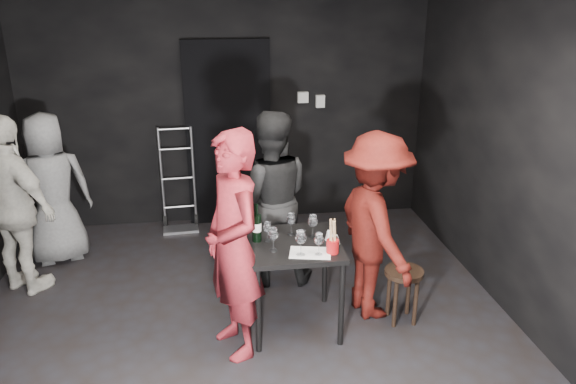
{
  "coord_description": "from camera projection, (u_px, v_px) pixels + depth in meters",
  "views": [
    {
      "loc": [
        -0.18,
        -3.76,
        2.66
      ],
      "look_at": [
        0.38,
        0.25,
        1.15
      ],
      "focal_mm": 35.0,
      "sensor_mm": 36.0,
      "label": 1
    }
  ],
  "objects": [
    {
      "name": "floor",
      "position": [
        245.0,
        341.0,
        4.44
      ],
      "size": [
        4.5,
        5.0,
        0.02
      ],
      "primitive_type": "cube",
      "color": "black",
      "rests_on": "ground"
    },
    {
      "name": "wall_back",
      "position": [
        227.0,
        107.0,
        6.29
      ],
      "size": [
        4.5,
        0.04,
        2.7
      ],
      "primitive_type": "cube",
      "color": "black",
      "rests_on": "ground"
    },
    {
      "name": "wall_right",
      "position": [
        537.0,
        167.0,
        4.26
      ],
      "size": [
        0.04,
        5.0,
        2.7
      ],
      "primitive_type": "cube",
      "color": "black",
      "rests_on": "ground"
    },
    {
      "name": "doorway",
      "position": [
        228.0,
        135.0,
        6.34
      ],
      "size": [
        0.95,
        0.1,
        2.1
      ],
      "primitive_type": "cube",
      "color": "black",
      "rests_on": "ground"
    },
    {
      "name": "wallbox_upper",
      "position": [
        303.0,
        97.0,
        6.32
      ],
      "size": [
        0.12,
        0.06,
        0.12
      ],
      "primitive_type": "cube",
      "color": "#B7B7B2",
      "rests_on": "wall_back"
    },
    {
      "name": "wallbox_lower",
      "position": [
        320.0,
        101.0,
        6.36
      ],
      "size": [
        0.1,
        0.06,
        0.14
      ],
      "primitive_type": "cube",
      "color": "#B7B7B2",
      "rests_on": "wall_back"
    },
    {
      "name": "hand_truck",
      "position": [
        180.0,
        210.0,
        6.42
      ],
      "size": [
        0.39,
        0.34,
        1.18
      ],
      "rotation": [
        0.0,
        0.0,
        0.07
      ],
      "color": "#B2B2B7",
      "rests_on": "floor"
    },
    {
      "name": "tasting_table",
      "position": [
        294.0,
        254.0,
        4.44
      ],
      "size": [
        0.72,
        0.72,
        0.75
      ],
      "rotation": [
        0.0,
        0.0,
        0.0
      ],
      "color": "black",
      "rests_on": "floor"
    },
    {
      "name": "stool",
      "position": [
        403.0,
        281.0,
        4.6
      ],
      "size": [
        0.32,
        0.32,
        0.47
      ],
      "rotation": [
        0.0,
        0.0,
        -0.0
      ],
      "color": "black",
      "rests_on": "floor"
    },
    {
      "name": "server_red",
      "position": [
        233.0,
        229.0,
        4.02
      ],
      "size": [
        0.72,
        0.86,
        2.01
      ],
      "primitive_type": "imported",
      "rotation": [
        0.0,
        0.0,
        -1.19
      ],
      "color": "maroon",
      "rests_on": "floor"
    },
    {
      "name": "woman_black",
      "position": [
        270.0,
        192.0,
        5.08
      ],
      "size": [
        0.89,
        0.53,
        1.77
      ],
      "primitive_type": "imported",
      "rotation": [
        0.0,
        0.0,
        3.08
      ],
      "color": "black",
      "rests_on": "floor"
    },
    {
      "name": "man_maroon",
      "position": [
        375.0,
        222.0,
        4.57
      ],
      "size": [
        0.7,
        1.15,
        1.67
      ],
      "primitive_type": "imported",
      "rotation": [
        0.0,
        0.0,
        1.77
      ],
      "color": "#51110D",
      "rests_on": "floor"
    },
    {
      "name": "bystander_cream",
      "position": [
        13.0,
        199.0,
        4.89
      ],
      "size": [
        1.15,
        1.02,
        1.79
      ],
      "primitive_type": "imported",
      "rotation": [
        0.0,
        0.0,
        2.52
      ],
      "color": "silver",
      "rests_on": "floor"
    },
    {
      "name": "bystander_grey",
      "position": [
        51.0,
        188.0,
        5.49
      ],
      "size": [
        0.85,
        0.63,
        1.55
      ],
      "primitive_type": "imported",
      "rotation": [
        0.0,
        0.0,
        3.45
      ],
      "color": "slate",
      "rests_on": "floor"
    },
    {
      "name": "tasting_mat",
      "position": [
        310.0,
        253.0,
        4.23
      ],
      "size": [
        0.34,
        0.27,
        0.0
      ],
      "primitive_type": "cube",
      "rotation": [
        0.0,
        0.0,
        -0.21
      ],
      "color": "white",
      "rests_on": "tasting_table"
    },
    {
      "name": "wine_glass_a",
      "position": [
        273.0,
        238.0,
        4.23
      ],
      "size": [
        0.09,
        0.09,
        0.21
      ],
      "primitive_type": null,
      "rotation": [
        0.0,
        0.0,
        -0.1
      ],
      "color": "white",
      "rests_on": "tasting_table"
    },
    {
      "name": "wine_glass_b",
      "position": [
        268.0,
        231.0,
        4.39
      ],
      "size": [
        0.08,
        0.08,
        0.18
      ],
      "primitive_type": null,
      "rotation": [
        0.0,
        0.0,
        -0.22
      ],
      "color": "white",
      "rests_on": "tasting_table"
    },
    {
      "name": "wine_glass_c",
      "position": [
        291.0,
        223.0,
        4.51
      ],
      "size": [
        0.08,
        0.08,
        0.2
      ],
      "primitive_type": null,
      "rotation": [
        0.0,
        0.0,
        0.11
      ],
      "color": "white",
      "rests_on": "tasting_table"
    },
    {
      "name": "wine_glass_d",
      "position": [
        301.0,
        242.0,
        4.16
      ],
      "size": [
        0.09,
        0.09,
        0.22
      ],
      "primitive_type": null,
      "rotation": [
        0.0,
        0.0,
        0.1
      ],
      "color": "white",
      "rests_on": "tasting_table"
    },
    {
      "name": "wine_glass_e",
      "position": [
        319.0,
        243.0,
        4.17
      ],
      "size": [
        0.08,
        0.08,
        0.19
      ],
      "primitive_type": null,
      "rotation": [
        0.0,
        0.0,
        0.13
      ],
      "color": "white",
      "rests_on": "tasting_table"
    },
    {
      "name": "wine_glass_f",
      "position": [
        313.0,
        225.0,
        4.46
      ],
      "size": [
        0.09,
        0.09,
        0.21
      ],
      "primitive_type": null,
      "rotation": [
        0.0,
        0.0,
        -0.22
      ],
      "color": "white",
      "rests_on": "tasting_table"
    },
    {
      "name": "wine_bottle",
      "position": [
        257.0,
        227.0,
        4.39
      ],
      "size": [
        0.08,
        0.08,
        0.31
      ],
      "rotation": [
        0.0,
        0.0,
        -0.4
      ],
      "color": "black",
      "rests_on": "tasting_table"
    },
    {
      "name": "breadstick_cup",
      "position": [
        333.0,
        237.0,
        4.19
      ],
      "size": [
        0.09,
        0.09,
        0.29
      ],
      "rotation": [
        0.0,
        0.0,
        -0.12
      ],
      "color": "#A51012",
      "rests_on": "tasting_table"
    },
    {
      "name": "reserved_card",
      "position": [
        331.0,
        237.0,
        4.38
      ],
      "size": [
        0.11,
        0.13,
        0.09
      ],
      "primitive_type": null,
      "rotation": [
        0.0,
        0.0,
        0.4
      ],
      "color": "white",
      "rests_on": "tasting_table"
    }
  ]
}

